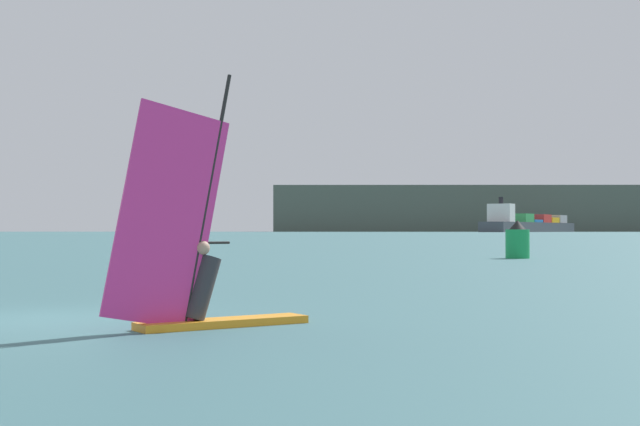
# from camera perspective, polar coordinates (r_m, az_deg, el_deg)

# --- Properties ---
(ground_plane) EXTENTS (4000.00, 4000.00, 0.00)m
(ground_plane) POSITION_cam_1_polar(r_m,az_deg,el_deg) (15.19, -17.51, -6.71)
(ground_plane) COLOR #386066
(windsurfer) EXTENTS (2.53, 2.62, 3.93)m
(windsurfer) POSITION_cam_1_polar(r_m,az_deg,el_deg) (13.20, -8.27, -3.52)
(windsurfer) COLOR orange
(windsurfer) RESTS_ON ground_plane
(cargo_ship) EXTENTS (88.74, 194.33, 30.67)m
(cargo_ship) POSITION_cam_1_polar(r_m,az_deg,el_deg) (836.08, 13.76, -0.73)
(cargo_ship) COLOR #3F444C
(cargo_ship) RESTS_ON ground_plane
(channel_buoy) EXTENTS (1.25, 1.25, 2.03)m
(channel_buoy) POSITION_cam_1_polar(r_m,az_deg,el_deg) (46.80, 12.94, -1.84)
(channel_buoy) COLOR #19994C
(channel_buoy) RESTS_ON ground_plane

